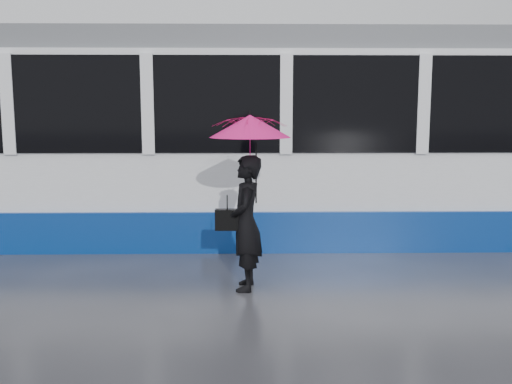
{
  "coord_description": "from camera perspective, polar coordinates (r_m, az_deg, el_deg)",
  "views": [
    {
      "loc": [
        -0.55,
        -7.05,
        2.11
      ],
      "look_at": [
        -0.42,
        0.02,
        1.1
      ],
      "focal_mm": 40.0,
      "sensor_mm": 36.0,
      "label": 1
    }
  ],
  "objects": [
    {
      "name": "ground",
      "position": [
        7.38,
        3.31,
        -8.49
      ],
      "size": [
        90.0,
        90.0,
        0.0
      ],
      "primitive_type": "plane",
      "color": "#2C2C31",
      "rests_on": "ground"
    },
    {
      "name": "woman",
      "position": [
        6.72,
        -1.01,
        -3.12
      ],
      "size": [
        0.41,
        0.6,
        1.6
      ],
      "primitive_type": "imported",
      "rotation": [
        0.0,
        0.0,
        -1.61
      ],
      "color": "black",
      "rests_on": "ground"
    },
    {
      "name": "tram",
      "position": [
        9.63,
        5.48,
        5.28
      ],
      "size": [
        26.0,
        2.56,
        3.35
      ],
      "color": "white",
      "rests_on": "ground"
    },
    {
      "name": "umbrella",
      "position": [
        6.6,
        -0.6,
        5.02
      ],
      "size": [
        0.98,
        0.98,
        1.08
      ],
      "rotation": [
        0.0,
        0.0,
        -0.04
      ],
      "color": "#E0124F",
      "rests_on": "ground"
    },
    {
      "name": "handbag",
      "position": [
        6.73,
        -2.89,
        -2.77
      ],
      "size": [
        0.29,
        0.14,
        0.43
      ],
      "rotation": [
        0.0,
        0.0,
        -0.04
      ],
      "color": "black",
      "rests_on": "ground"
    },
    {
      "name": "rails",
      "position": [
        9.8,
        2.2,
        -4.26
      ],
      "size": [
        34.0,
        1.51,
        0.02
      ],
      "color": "#3F3D38",
      "rests_on": "ground"
    }
  ]
}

